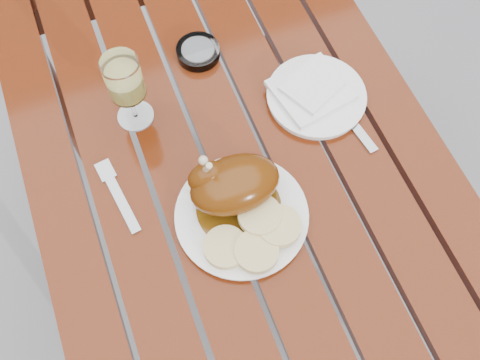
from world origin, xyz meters
name	(u,v)px	position (x,y,z in m)	size (l,w,h in m)	color
ground	(234,258)	(0.00, 0.00, 0.00)	(60.00, 60.00, 0.00)	slate
table	(233,215)	(0.00, 0.00, 0.38)	(0.80, 1.20, 0.75)	#66270C
dinner_plate	(242,216)	(-0.04, -0.15, 0.76)	(0.25, 0.25, 0.02)	white
roast_duck	(231,185)	(-0.04, -0.11, 0.81)	(0.17, 0.16, 0.12)	#58350A
bread_dumplings	(255,235)	(-0.03, -0.20, 0.78)	(0.18, 0.14, 0.03)	#E0C888
wine_glass	(128,92)	(-0.16, 0.13, 0.84)	(0.07, 0.07, 0.17)	#DED565
side_plate	(316,97)	(0.20, 0.04, 0.76)	(0.21, 0.21, 0.02)	white
napkin	(311,90)	(0.19, 0.05, 0.77)	(0.14, 0.13, 0.01)	white
ashtray	(198,52)	(0.01, 0.23, 0.76)	(0.09, 0.09, 0.02)	#B2B7BC
fork	(120,199)	(-0.24, -0.04, 0.75)	(0.02, 0.15, 0.01)	gray
knife	(346,115)	(0.24, -0.02, 0.75)	(0.02, 0.20, 0.01)	gray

